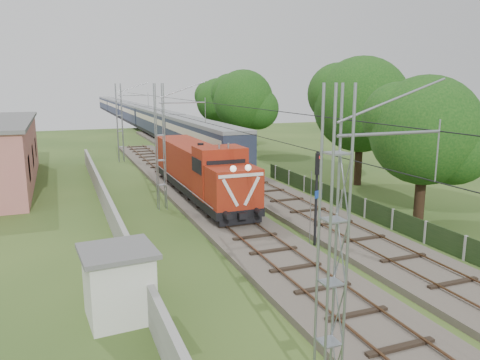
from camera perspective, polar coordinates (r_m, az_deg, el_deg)
name	(u,v)px	position (r m, az deg, el deg)	size (l,w,h in m)	color
ground	(288,269)	(20.93, 5.92, -10.79)	(140.00, 140.00, 0.00)	#2B481B
track_main	(233,222)	(26.92, -0.91, -5.16)	(4.20, 70.00, 0.45)	#6B6054
track_side	(234,175)	(40.45, -0.70, 0.56)	(4.20, 80.00, 0.45)	#6B6054
catenary	(161,147)	(30.02, -9.59, 3.99)	(3.31, 70.00, 8.00)	gray
boundary_wall	(106,203)	(30.13, -16.00, -2.67)	(0.25, 40.00, 1.50)	#9E9E99
fence	(393,219)	(27.36, 18.12, -4.57)	(0.12, 32.00, 1.20)	black
locomotive	(199,169)	(32.60, -5.01, 1.34)	(2.86, 16.31, 4.14)	black
coach_rake	(134,112)	(93.60, -12.83, 8.04)	(3.03, 113.32, 3.50)	black
signal_post	(318,182)	(23.09, 9.44, -0.26)	(0.50, 0.41, 4.75)	black
relay_hut	(119,283)	(16.90, -14.54, -12.09)	(2.62, 2.62, 2.52)	silver
tree_a	(426,132)	(28.76, 21.76, 5.50)	(6.56, 6.24, 8.50)	#352115
tree_b	(362,106)	(38.02, 14.69, 8.76)	(7.78, 7.41, 10.09)	#352115
tree_c	(244,101)	(55.95, 0.49, 9.65)	(7.42, 7.07, 9.62)	#352115
tree_d	(219,101)	(68.22, -2.52, 9.56)	(6.77, 6.45, 8.78)	#352115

